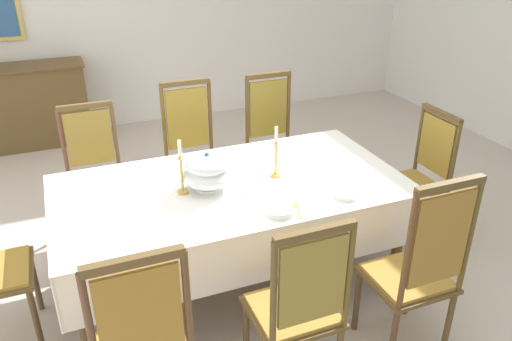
{
  "coord_description": "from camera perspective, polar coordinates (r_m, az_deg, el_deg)",
  "views": [
    {
      "loc": [
        -0.92,
        -3.0,
        2.28
      ],
      "look_at": [
        0.18,
        -0.27,
        0.83
      ],
      "focal_mm": 35.5,
      "sensor_mm": 36.0,
      "label": 1
    }
  ],
  "objects": [
    {
      "name": "chair_north_a",
      "position": [
        4.09,
        -17.66,
        -0.16
      ],
      "size": [
        0.44,
        0.42,
        1.06
      ],
      "rotation": [
        0.0,
        0.0,
        3.14
      ],
      "color": "brown",
      "rests_on": "ground"
    },
    {
      "name": "chair_north_c",
      "position": [
        4.4,
        1.95,
        3.4
      ],
      "size": [
        0.44,
        0.42,
        1.14
      ],
      "rotation": [
        0.0,
        0.0,
        3.14
      ],
      "color": "brown",
      "rests_on": "ground"
    },
    {
      "name": "chair_south_b",
      "position": [
        2.63,
        4.81,
        -14.92
      ],
      "size": [
        0.44,
        0.42,
        1.08
      ],
      "color": "brown",
      "rests_on": "ground"
    },
    {
      "name": "chair_south_c",
      "position": [
        2.94,
        17.78,
        -10.44
      ],
      "size": [
        0.44,
        0.42,
        1.18
      ],
      "color": "#4F3A25",
      "rests_on": "ground"
    },
    {
      "name": "candlestick_east",
      "position": [
        3.29,
        2.25,
        1.56
      ],
      "size": [
        0.07,
        0.07,
        0.35
      ],
      "color": "gold",
      "rests_on": "tablecloth"
    },
    {
      "name": "bowl_near_left",
      "position": [
        3.57,
        -5.71,
        1.35
      ],
      "size": [
        0.15,
        0.15,
        0.03
      ],
      "color": "silver",
      "rests_on": "tablecloth"
    },
    {
      "name": "chair_north_b",
      "position": [
        4.18,
        -7.12,
        2.01
      ],
      "size": [
        0.44,
        0.42,
        1.15
      ],
      "rotation": [
        0.0,
        0.0,
        3.14
      ],
      "color": "#4F401C",
      "rests_on": "ground"
    },
    {
      "name": "candlestick_west",
      "position": [
        3.11,
        -8.41,
        -0.21
      ],
      "size": [
        0.07,
        0.07,
        0.35
      ],
      "color": "gold",
      "rests_on": "tablecloth"
    },
    {
      "name": "sideboard",
      "position": [
        6.16,
        -25.01,
        6.49
      ],
      "size": [
        1.44,
        0.48,
        0.9
      ],
      "rotation": [
        0.0,
        0.0,
        3.14
      ],
      "color": "brown",
      "rests_on": "ground"
    },
    {
      "name": "spoon_primary",
      "position": [
        3.58,
        -7.38,
        1.08
      ],
      "size": [
        0.04,
        0.18,
        0.01
      ],
      "rotation": [
        0.0,
        0.0,
        -0.15
      ],
      "color": "gold",
      "rests_on": "tablecloth"
    },
    {
      "name": "dining_table",
      "position": [
        3.29,
        -2.84,
        -2.72
      ],
      "size": [
        2.21,
        1.14,
        0.76
      ],
      "color": "brown",
      "rests_on": "ground"
    },
    {
      "name": "spoon_secondary",
      "position": [
        3.0,
        4.67,
        -4.08
      ],
      "size": [
        0.06,
        0.17,
        0.01
      ],
      "rotation": [
        0.0,
        0.0,
        -0.28
      ],
      "color": "gold",
      "rests_on": "tablecloth"
    },
    {
      "name": "tablecloth",
      "position": [
        3.29,
        -2.84,
        -2.88
      ],
      "size": [
        2.23,
        1.16,
        0.35
      ],
      "color": "white",
      "rests_on": "dining_table"
    },
    {
      "name": "chair_head_east",
      "position": [
        4.04,
        17.8,
        -0.58
      ],
      "size": [
        0.42,
        0.44,
        1.04
      ],
      "rotation": [
        0.0,
        0.0,
        1.57
      ],
      "color": "brown",
      "rests_on": "ground"
    },
    {
      "name": "bowl_near_right",
      "position": [
        2.92,
        2.81,
        -4.5
      ],
      "size": [
        0.16,
        0.16,
        0.04
      ],
      "color": "silver",
      "rests_on": "tablecloth"
    },
    {
      "name": "bowl_far_left",
      "position": [
        3.14,
        10.15,
        -2.68
      ],
      "size": [
        0.14,
        0.14,
        0.03
      ],
      "color": "silver",
      "rests_on": "tablecloth"
    },
    {
      "name": "ground",
      "position": [
        3.89,
        -3.96,
        -10.09
      ],
      "size": [
        7.29,
        6.3,
        0.04
      ],
      "primitive_type": "cube",
      "color": "#BDAEA2"
    },
    {
      "name": "soup_tureen",
      "position": [
        3.16,
        -5.48,
        -0.08
      ],
      "size": [
        0.32,
        0.32,
        0.25
      ],
      "color": "silver",
      "rests_on": "tablecloth"
    }
  ]
}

